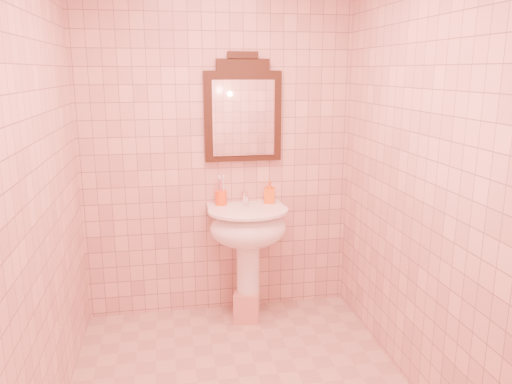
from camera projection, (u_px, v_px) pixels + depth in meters
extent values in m
cube|color=beige|center=(218.00, 152.00, 3.68)|extent=(2.00, 0.02, 2.50)
cylinder|color=white|center=(248.00, 275.00, 3.72)|extent=(0.17, 0.17, 0.70)
ellipsoid|color=white|center=(248.00, 229.00, 3.61)|extent=(0.56, 0.46, 0.28)
cube|color=white|center=(245.00, 207.00, 3.74)|extent=(0.56, 0.15, 0.05)
cylinder|color=white|center=(248.00, 211.00, 3.58)|extent=(0.58, 0.58, 0.02)
cylinder|color=white|center=(245.00, 198.00, 3.72)|extent=(0.04, 0.04, 0.09)
cylinder|color=white|center=(246.00, 195.00, 3.66)|extent=(0.02, 0.10, 0.02)
cylinder|color=white|center=(247.00, 199.00, 3.62)|extent=(0.02, 0.02, 0.04)
cube|color=white|center=(244.00, 190.00, 3.72)|extent=(0.02, 0.07, 0.01)
cube|color=black|center=(243.00, 116.00, 3.63)|extent=(0.56, 0.05, 0.65)
cube|color=black|center=(243.00, 65.00, 3.54)|extent=(0.38, 0.05, 0.08)
cube|color=black|center=(243.00, 55.00, 3.53)|extent=(0.22, 0.05, 0.05)
cube|color=white|center=(244.00, 118.00, 3.60)|extent=(0.45, 0.01, 0.54)
cylinder|color=#E74E13|center=(221.00, 198.00, 3.69)|extent=(0.09, 0.09, 0.11)
cylinder|color=silver|center=(224.00, 192.00, 3.68)|extent=(0.01, 0.01, 0.20)
cylinder|color=#338CD8|center=(219.00, 191.00, 3.69)|extent=(0.01, 0.01, 0.20)
cylinder|color=#E5334C|center=(220.00, 192.00, 3.66)|extent=(0.01, 0.01, 0.20)
imported|color=orange|center=(270.00, 192.00, 3.73)|extent=(0.09, 0.09, 0.17)
cube|color=tan|center=(246.00, 308.00, 3.72)|extent=(0.21, 0.16, 0.22)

